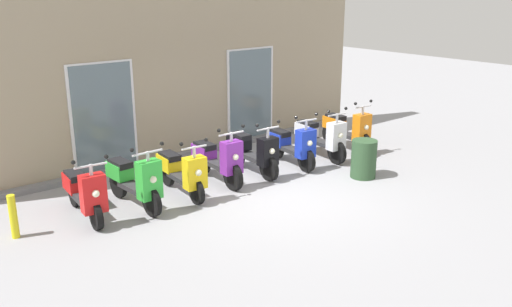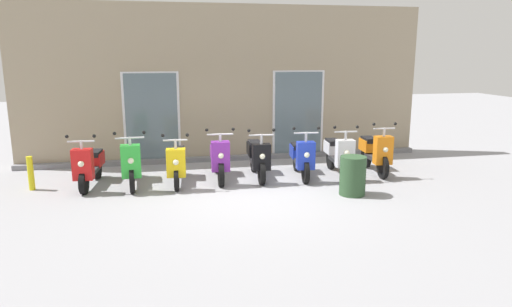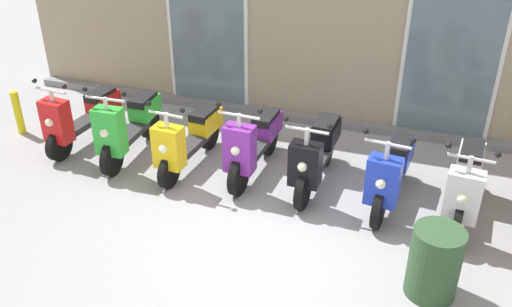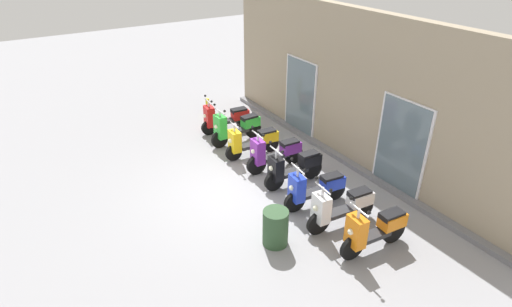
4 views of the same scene
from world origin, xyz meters
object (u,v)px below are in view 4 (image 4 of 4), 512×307
scooter_green (235,127)px  scooter_orange (374,229)px  scooter_black (294,167)px  scooter_red (225,117)px  scooter_white (341,207)px  scooter_purple (274,153)px  trash_bin (275,227)px  scooter_blue (315,188)px  scooter_yellow (252,141)px  curb_bollard (208,109)px

scooter_green → scooter_orange: (5.46, -0.05, 0.01)m
scooter_black → scooter_red: bearing=179.5°
scooter_green → scooter_black: (2.71, 0.09, -0.03)m
scooter_white → scooter_purple: bearing=176.3°
trash_bin → scooter_blue: bearing=112.3°
scooter_black → scooter_orange: bearing=-2.8°
scooter_purple → trash_bin: size_ratio=2.15×
scooter_blue → scooter_white: 0.87m
scooter_green → scooter_orange: size_ratio=1.06×
scooter_green → scooter_orange: bearing=-0.5°
scooter_green → trash_bin: scooter_green is taller
scooter_orange → trash_bin: scooter_orange is taller
scooter_red → scooter_purple: bearing=-0.1°
scooter_yellow → scooter_blue: 2.74m
scooter_white → scooter_orange: bearing=0.7°
scooter_red → scooter_orange: scooter_orange is taller
scooter_black → scooter_blue: 0.98m
scooter_yellow → scooter_green: bearing=179.2°
scooter_yellow → scooter_purple: bearing=8.0°
trash_bin → curb_bollard: (-6.30, 1.60, -0.04)m
scooter_green → scooter_white: (4.55, -0.06, -0.01)m
scooter_red → curb_bollard: scooter_red is taller
scooter_purple → trash_bin: 2.94m
trash_bin → scooter_white: bearing=79.8°
scooter_white → scooter_orange: size_ratio=1.06×
scooter_blue → curb_bollard: 5.69m
scooter_red → scooter_purple: scooter_purple is taller
scooter_black → scooter_white: size_ratio=0.98×
trash_bin → scooter_red: bearing=162.4°
scooter_blue → scooter_red: bearing=178.0°
scooter_purple → scooter_black: 0.86m
curb_bollard → scooter_orange: bearing=-1.0°
scooter_purple → scooter_white: scooter_purple is taller
scooter_green → curb_bollard: size_ratio=2.38×
scooter_orange → curb_bollard: scooter_orange is taller
scooter_purple → curb_bollard: size_ratio=2.37×
scooter_red → scooter_purple: size_ratio=0.97×
scooter_yellow → scooter_blue: size_ratio=1.02×
scooter_orange → curb_bollard: bearing=179.0°
scooter_green → scooter_purple: (1.84, 0.11, -0.03)m
scooter_red → curb_bollard: size_ratio=2.30×
scooter_yellow → curb_bollard: (-2.95, 0.10, -0.11)m
scooter_black → curb_bollard: (-4.72, 0.00, -0.13)m
scooter_black → trash_bin: (1.58, -1.60, -0.09)m
scooter_white → curb_bollard: 6.56m
scooter_orange → trash_bin: size_ratio=2.04×
scooter_blue → curb_bollard: bearing=178.7°
scooter_green → scooter_orange: 5.46m
scooter_blue → trash_bin: 1.60m
scooter_white → trash_bin: size_ratio=2.15×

